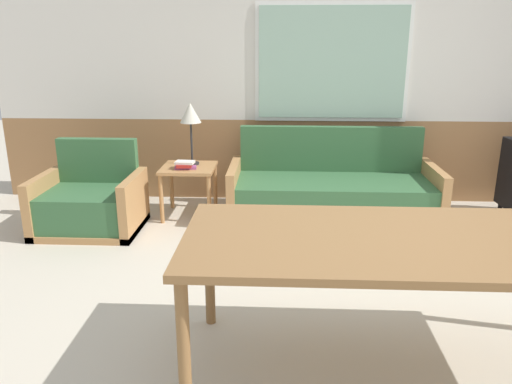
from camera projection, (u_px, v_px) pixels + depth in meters
The scene contains 8 objects.
ground_plane at pixel (368, 329), 3.05m from camera, with size 16.00×16.00×0.00m, color beige.
wall_back at pixel (334, 74), 5.17m from camera, with size 7.20×0.09×2.70m.
couch at pixel (332, 193), 4.92m from camera, with size 2.01×0.83×0.85m.
armchair at pixel (91, 204), 4.60m from camera, with size 0.91×0.73×0.80m.
side_table at pixel (189, 175), 4.91m from camera, with size 0.52×0.52×0.51m.
table_lamp at pixel (190, 116), 4.83m from camera, with size 0.21×0.21×0.61m.
book_stack at pixel (185, 165), 4.79m from camera, with size 0.22×0.16×0.07m.
dining_table at pixel (394, 249), 2.48m from camera, with size 2.10×0.95×0.76m.
Camera 1 is at (-0.55, -2.70, 1.69)m, focal length 35.00 mm.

